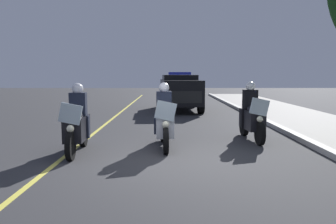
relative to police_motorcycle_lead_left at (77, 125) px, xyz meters
The scene contains 6 objects.
ground_plane 2.53m from the police_motorcycle_lead_left, 67.13° to the left, with size 80.00×80.00×0.00m, color #333335.
lane_stripe_center 1.19m from the police_motorcycle_lead_left, 12.07° to the right, with size 48.00×0.12×0.01m, color #E0D14C.
police_motorcycle_lead_left is the anchor object (origin of this frame).
police_motorcycle_lead_right 2.23m from the police_motorcycle_lead_left, 106.19° to the left, with size 2.14×0.61×1.72m.
police_motorcycle_trailing 4.96m from the police_motorcycle_lead_left, 108.80° to the left, with size 2.14×0.61×1.72m.
police_suv 10.16m from the police_motorcycle_lead_left, 163.66° to the left, with size 5.01×2.31×2.05m.
Camera 1 is at (7.15, 0.01, 1.94)m, focal length 35.57 mm.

